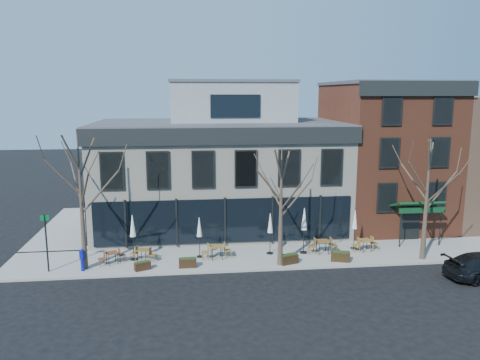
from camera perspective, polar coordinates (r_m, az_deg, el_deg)
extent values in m
plane|color=black|center=(31.94, -1.84, -8.26)|extent=(120.00, 120.00, 0.00)
cube|color=gray|center=(30.32, 4.71, -9.18)|extent=(33.50, 4.70, 0.15)
cube|color=gray|center=(38.59, -19.57, -5.43)|extent=(4.50, 12.00, 0.15)
cube|color=silver|center=(35.78, -2.52, 0.41)|extent=(18.00, 10.00, 8.00)
cube|color=#47474C|center=(35.30, -2.58, 6.89)|extent=(18.30, 10.30, 0.30)
cube|color=black|center=(30.24, -1.90, 5.34)|extent=(18.30, 0.25, 1.10)
cube|color=black|center=(35.89, -17.33, 5.69)|extent=(0.25, 10.30, 1.10)
cube|color=black|center=(31.32, -1.85, -5.00)|extent=(17.20, 0.12, 3.00)
cube|color=black|center=(35.79, -17.04, -3.49)|extent=(0.12, 7.50, 3.00)
cube|color=gray|center=(36.31, -1.11, 9.45)|extent=(9.00, 6.50, 3.00)
cube|color=brown|center=(38.66, 17.09, 2.96)|extent=(8.00, 10.00, 11.00)
cube|color=#47474C|center=(38.37, 17.54, 11.20)|extent=(8.20, 10.20, 0.25)
cube|color=black|center=(33.74, 21.05, 10.38)|extent=(8.20, 0.25, 1.00)
cube|color=#0B3317|center=(33.90, 20.76, -2.74)|extent=(3.20, 1.66, 0.67)
cube|color=black|center=(34.98, 19.99, -5.08)|extent=(1.40, 0.10, 2.50)
cone|color=#382B21|center=(28.31, -18.77, -2.63)|extent=(0.34, 0.34, 7.92)
cylinder|color=#382B21|center=(28.16, -16.64, -1.39)|extent=(2.23, 0.50, 2.48)
cylinder|color=#382B21|center=(29.13, -19.36, -0.23)|extent=(1.03, 2.05, 2.14)
cylinder|color=#382B21|center=(27.92, -20.78, 0.30)|extent=(1.80, 0.75, 2.21)
cylinder|color=#382B21|center=(27.10, -18.39, -1.14)|extent=(1.03, 2.04, 2.28)
cone|color=#382B21|center=(27.59, 5.01, -3.37)|extent=(0.34, 0.34, 7.04)
cylinder|color=#382B21|center=(27.84, 6.87, -2.21)|extent=(2.00, 0.46, 2.21)
cylinder|color=#382B21|center=(28.14, 3.89, -1.17)|extent=(0.93, 1.84, 1.91)
cylinder|color=#382B21|center=(26.90, 3.61, -0.72)|extent=(1.61, 0.68, 1.97)
cylinder|color=#382B21|center=(26.67, 6.24, -2.04)|extent=(0.93, 1.83, 2.03)
cone|color=#382B21|center=(30.60, 21.79, -2.29)|extent=(0.34, 0.34, 7.48)
cylinder|color=#382B21|center=(31.13, 23.34, -1.18)|extent=(2.12, 0.48, 2.35)
cylinder|color=#382B21|center=(31.01, 20.42, -0.20)|extent=(0.98, 1.94, 2.03)
cylinder|color=#382B21|center=(29.71, 20.88, 0.27)|extent=(1.71, 0.71, 2.09)
cylinder|color=#382B21|center=(29.85, 23.43, -0.97)|extent=(0.98, 1.94, 2.16)
cylinder|color=black|center=(29.10, -22.51, -7.14)|extent=(0.10, 0.10, 3.40)
cube|color=#005926|center=(28.70, -22.72, -4.28)|extent=(0.50, 0.04, 0.30)
cylinder|color=#0C199D|center=(28.95, -18.65, -9.77)|extent=(0.21, 0.21, 0.73)
cube|color=#0C199D|center=(28.74, -18.72, -8.60)|extent=(0.28, 0.26, 0.52)
cone|color=#0C199D|center=(28.65, -18.76, -8.02)|extent=(0.27, 0.27, 0.12)
cube|color=brown|center=(29.45, -15.36, -8.55)|extent=(0.88, 0.88, 0.04)
cylinder|color=black|center=(29.26, -15.69, -9.42)|extent=(0.04, 0.04, 0.69)
cylinder|color=black|center=(29.39, -14.68, -9.29)|extent=(0.04, 0.04, 0.69)
cylinder|color=black|center=(29.75, -15.96, -9.10)|extent=(0.04, 0.04, 0.69)
cylinder|color=black|center=(29.87, -14.96, -8.97)|extent=(0.04, 0.04, 0.69)
cube|color=brown|center=(29.52, -11.71, -8.34)|extent=(0.86, 0.86, 0.04)
cylinder|color=black|center=(29.52, -12.39, -9.09)|extent=(0.04, 0.04, 0.69)
cylinder|color=black|center=(29.29, -11.45, -9.21)|extent=(0.04, 0.04, 0.69)
cylinder|color=black|center=(29.97, -11.93, -8.77)|extent=(0.04, 0.04, 0.69)
cylinder|color=black|center=(29.75, -10.99, -8.88)|extent=(0.04, 0.04, 0.69)
cube|color=brown|center=(29.27, -2.88, -8.09)|extent=(0.82, 0.82, 0.04)
cylinder|color=black|center=(29.08, -3.38, -9.06)|extent=(0.04, 0.04, 0.78)
cylinder|color=black|center=(29.17, -2.19, -8.99)|extent=(0.04, 0.04, 0.78)
cylinder|color=black|center=(29.65, -3.55, -8.67)|extent=(0.04, 0.04, 0.78)
cylinder|color=black|center=(29.73, -2.38, -8.60)|extent=(0.04, 0.04, 0.78)
cube|color=brown|center=(30.65, 10.06, -7.33)|extent=(0.79, 0.79, 0.04)
cylinder|color=black|center=(30.40, 9.63, -8.29)|extent=(0.04, 0.04, 0.81)
cylinder|color=black|center=(30.58, 10.77, -8.21)|extent=(0.04, 0.04, 0.81)
cylinder|color=black|center=(30.97, 9.30, -7.92)|extent=(0.04, 0.04, 0.81)
cylinder|color=black|center=(31.15, 10.42, -7.85)|extent=(0.04, 0.04, 0.81)
cube|color=brown|center=(31.69, 15.05, -7.08)|extent=(0.80, 0.80, 0.04)
cylinder|color=black|center=(31.44, 14.81, -7.93)|extent=(0.04, 0.04, 0.73)
cylinder|color=black|center=(31.71, 15.72, -7.82)|extent=(0.04, 0.04, 0.73)
cylinder|color=black|center=(31.91, 14.31, -7.63)|extent=(0.04, 0.04, 0.73)
cylinder|color=black|center=(32.18, 15.21, -7.52)|extent=(0.04, 0.04, 0.73)
cylinder|color=black|center=(30.01, -12.79, -9.41)|extent=(0.46, 0.46, 0.06)
cylinder|color=black|center=(29.66, -12.88, -7.39)|extent=(0.05, 0.05, 2.29)
cone|color=silver|center=(29.36, -12.96, -5.45)|extent=(0.37, 0.37, 1.35)
cylinder|color=black|center=(29.86, -4.92, -9.28)|extent=(0.41, 0.41, 0.06)
cylinder|color=black|center=(29.54, -4.96, -7.46)|extent=(0.05, 0.05, 2.06)
cone|color=silver|center=(29.27, -4.98, -5.72)|extent=(0.34, 0.34, 1.21)
cylinder|color=black|center=(30.41, 3.67, -8.89)|extent=(0.43, 0.43, 0.06)
cylinder|color=black|center=(30.08, 3.69, -7.02)|extent=(0.05, 0.05, 2.14)
cone|color=silver|center=(29.81, 3.71, -5.24)|extent=(0.35, 0.35, 1.27)
cylinder|color=black|center=(30.75, 7.73, -8.74)|extent=(0.48, 0.48, 0.06)
cylinder|color=black|center=(30.39, 7.79, -6.68)|extent=(0.05, 0.05, 2.38)
cone|color=silver|center=(30.09, 7.84, -4.72)|extent=(0.39, 0.39, 1.41)
cylinder|color=black|center=(32.19, 13.68, -8.07)|extent=(0.42, 0.42, 0.06)
cylinder|color=black|center=(31.88, 13.76, -6.34)|extent=(0.05, 0.05, 2.09)
cone|color=silver|center=(31.62, 13.83, -4.69)|extent=(0.34, 0.34, 1.24)
cube|color=#311C10|center=(28.22, -11.80, -10.24)|extent=(1.00, 0.71, 0.46)
cube|color=#1E3314|center=(28.13, -11.82, -9.76)|extent=(0.88, 0.60, 0.07)
cube|color=black|center=(28.21, -6.39, -10.03)|extent=(1.04, 0.43, 0.52)
cube|color=#1E3314|center=(28.11, -6.41, -9.49)|extent=(0.93, 0.35, 0.08)
cube|color=black|center=(28.74, 6.00, -9.59)|extent=(1.17, 0.77, 0.54)
cube|color=#1E3314|center=(28.64, 6.02, -9.04)|extent=(1.04, 0.65, 0.09)
cube|color=black|center=(29.63, 12.14, -9.13)|extent=(1.21, 0.78, 0.57)
cube|color=#1E3314|center=(29.53, 12.16, -8.57)|extent=(1.08, 0.66, 0.09)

